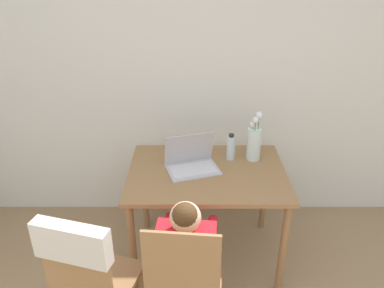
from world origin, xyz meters
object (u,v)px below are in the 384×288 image
Objects in this scene: chair_occupied at (184,288)px; chair_spare at (84,268)px; person_seated at (186,253)px; flower_vase at (253,142)px; laptop at (190,161)px; water_bottle at (230,147)px.

chair_occupied is 0.54m from chair_spare.
chair_occupied is at bearing 90.00° from person_seated.
person_seated is at bearing -120.10° from flower_vase.
laptop is at bearing -86.56° from person_seated.
water_bottle is at bearing -105.22° from person_seated.
chair_spare is (-0.52, -0.01, 0.16)m from chair_occupied.
flower_vase is 1.85× the size of water_bottle.
chair_occupied is 0.97× the size of person_seated.
chair_occupied is 2.59× the size of flower_vase.
laptop is at bearing -107.92° from chair_spare.
laptop is (0.55, 0.83, 0.18)m from chair_spare.
laptop is at bearing -87.11° from chair_occupied.
flower_vase is at bearing -111.69° from chair_occupied.
flower_vase reaches higher than laptop.
flower_vase is at bearing 0.54° from water_bottle.
chair_occupied is at bearing -108.78° from water_bottle.
water_bottle is at bearing -115.28° from chair_spare.
laptop is (0.04, 0.81, 0.34)m from chair_occupied.
flower_vase reaches higher than person_seated.
laptop is 2.05× the size of water_bottle.
chair_spare reaches higher than chair_occupied.
chair_spare is 1.01m from laptop.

